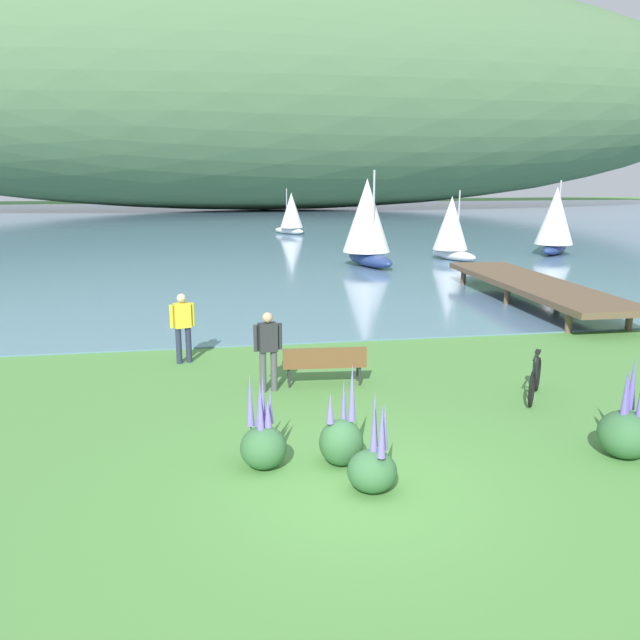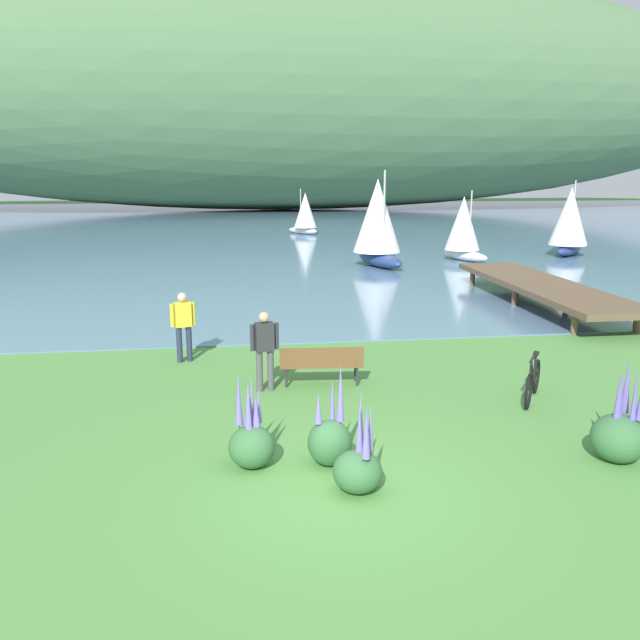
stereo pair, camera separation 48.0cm
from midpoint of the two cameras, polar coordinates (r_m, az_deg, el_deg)
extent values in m
plane|color=#518E42|center=(9.77, 3.69, -14.69)|extent=(200.00, 200.00, 0.00)
cube|color=#5B7F9E|center=(56.83, -5.96, 8.40)|extent=(180.00, 80.00, 0.04)
ellipsoid|color=#4C7047|center=(79.52, -3.28, 19.59)|extent=(119.81, 28.00, 27.22)
cube|color=brown|center=(14.01, 1.09, -3.95)|extent=(1.83, 0.60, 0.05)
cube|color=brown|center=(13.74, 1.17, -3.31)|extent=(1.80, 0.16, 0.40)
cylinder|color=#2D2D33|center=(14.20, -2.06, -4.68)|extent=(0.05, 0.05, 0.45)
cylinder|color=#2D2D33|center=(14.32, 4.10, -4.55)|extent=(0.05, 0.05, 0.45)
cylinder|color=#2D2D33|center=(13.88, -2.01, -5.10)|extent=(0.05, 0.05, 0.45)
cylinder|color=#2D2D33|center=(14.00, 4.28, -4.96)|extent=(0.05, 0.05, 0.45)
torus|color=black|center=(13.33, 18.98, -5.98)|extent=(0.45, 0.63, 0.72)
torus|color=black|center=(14.32, 19.53, -4.71)|extent=(0.45, 0.63, 0.72)
cylinder|color=black|center=(13.56, 19.26, -4.31)|extent=(0.37, 0.53, 0.61)
cylinder|color=black|center=(13.52, 19.37, -3.19)|extent=(0.40, 0.57, 0.09)
cylinder|color=black|center=(13.87, 19.43, -4.04)|extent=(0.11, 0.13, 0.54)
cylinder|color=black|center=(14.12, 19.43, -4.92)|extent=(0.26, 0.37, 0.05)
cylinder|color=black|center=(14.08, 19.53, -3.84)|extent=(0.23, 0.32, 0.56)
cylinder|color=black|center=(13.26, 19.09, -4.72)|extent=(0.08, 0.09, 0.60)
cube|color=black|center=(13.83, 19.54, -2.83)|extent=(0.22, 0.26, 0.05)
cylinder|color=black|center=(13.19, 19.21, -3.29)|extent=(0.29, 0.41, 0.02)
cylinder|color=#282D47|center=(15.93, -11.51, -2.16)|extent=(0.14, 0.14, 0.88)
cylinder|color=#282D47|center=(15.98, -10.67, -2.07)|extent=(0.14, 0.14, 0.88)
cube|color=yellow|center=(15.78, -11.20, 0.48)|extent=(0.43, 0.32, 0.60)
sphere|color=beige|center=(15.70, -11.27, 1.98)|extent=(0.22, 0.22, 0.22)
cylinder|color=yellow|center=(15.72, -12.12, 0.39)|extent=(0.09, 0.09, 0.56)
cylinder|color=yellow|center=(15.84, -10.29, 0.57)|extent=(0.09, 0.09, 0.56)
cylinder|color=#4C4C51|center=(13.60, -4.37, -4.55)|extent=(0.14, 0.14, 0.88)
cylinder|color=#4C4C51|center=(13.66, -3.39, -4.47)|extent=(0.14, 0.14, 0.88)
cube|color=#2D2D33|center=(13.42, -3.92, -1.50)|extent=(0.41, 0.28, 0.60)
sphere|color=tan|center=(13.32, -3.95, 0.25)|extent=(0.22, 0.22, 0.22)
cylinder|color=#2D2D33|center=(13.37, -5.01, -1.58)|extent=(0.09, 0.09, 0.56)
cylinder|color=#2D2D33|center=(13.49, -2.85, -1.41)|extent=(0.09, 0.09, 0.56)
ellipsoid|color=#386B3D|center=(9.58, 4.82, -13.25)|extent=(0.72, 0.72, 0.61)
cylinder|color=#386B3D|center=(9.65, 5.03, -11.45)|extent=(0.02, 0.02, 0.12)
cone|color=#7A6BC6|center=(9.46, 5.08, -8.74)|extent=(0.11, 0.11, 0.86)
cylinder|color=#386B3D|center=(9.50, 4.96, -11.84)|extent=(0.02, 0.02, 0.12)
cone|color=#7A6BC6|center=(9.34, 5.02, -9.49)|extent=(0.11, 0.11, 0.73)
cylinder|color=#386B3D|center=(9.55, 5.91, -11.73)|extent=(0.02, 0.02, 0.12)
cone|color=#7A6BC6|center=(9.39, 5.97, -9.41)|extent=(0.10, 0.10, 0.72)
cylinder|color=#386B3D|center=(9.31, 5.60, -12.43)|extent=(0.02, 0.02, 0.12)
cone|color=#7A6BC6|center=(9.12, 5.66, -9.86)|extent=(0.12, 0.12, 0.78)
ellipsoid|color=#386B3D|center=(11.57, 26.04, -9.39)|extent=(0.87, 0.87, 0.78)
cylinder|color=#386B3D|center=(11.71, 26.35, -7.62)|extent=(0.02, 0.02, 0.12)
cone|color=#6B5BB7|center=(11.55, 26.61, -5.22)|extent=(0.15, 0.15, 0.91)
cylinder|color=#386B3D|center=(11.39, 25.85, -8.12)|extent=(0.02, 0.02, 0.12)
cone|color=#6B5BB7|center=(11.25, 26.07, -6.01)|extent=(0.12, 0.12, 0.77)
cylinder|color=#386B3D|center=(11.43, 26.98, -8.18)|extent=(0.02, 0.02, 0.12)
cone|color=#6B5BB7|center=(11.28, 27.23, -5.88)|extent=(0.10, 0.10, 0.84)
cylinder|color=#386B3D|center=(11.47, 26.07, -8.01)|extent=(0.02, 0.02, 0.12)
cone|color=#6B5BB7|center=(11.37, 26.22, -6.60)|extent=(0.09, 0.09, 0.48)
cylinder|color=#386B3D|center=(11.43, 25.95, -8.08)|extent=(0.02, 0.02, 0.12)
cone|color=#6B5BB7|center=(11.29, 26.16, -6.07)|extent=(0.13, 0.13, 0.72)
cylinder|color=#386B3D|center=(11.49, 27.47, -8.13)|extent=(0.02, 0.02, 0.12)
ellipsoid|color=#386B3D|center=(10.33, 2.21, -10.81)|extent=(0.70, 0.70, 0.73)
cylinder|color=#386B3D|center=(10.29, 3.16, -9.23)|extent=(0.02, 0.02, 0.12)
cone|color=#7A6BC6|center=(10.10, 3.20, -6.46)|extent=(0.12, 0.12, 0.93)
cylinder|color=#386B3D|center=(10.18, 1.23, -9.45)|extent=(0.02, 0.02, 0.12)
cone|color=#7A6BC6|center=(10.07, 1.23, -7.86)|extent=(0.12, 0.12, 0.49)
cylinder|color=#386B3D|center=(10.34, 2.44, -9.10)|extent=(0.02, 0.02, 0.12)
cone|color=#7A6BC6|center=(10.20, 2.46, -7.07)|extent=(0.09, 0.09, 0.66)
ellipsoid|color=#386B3D|center=(10.29, -4.72, -11.14)|extent=(0.73, 0.73, 0.67)
cylinder|color=#386B3D|center=(10.28, -5.02, -9.58)|extent=(0.02, 0.02, 0.12)
cone|color=#7A6BC6|center=(10.15, -5.06, -7.83)|extent=(0.13, 0.13, 0.55)
cylinder|color=#386B3D|center=(10.14, -4.95, -9.90)|extent=(0.02, 0.02, 0.12)
cone|color=#7A6BC6|center=(9.98, -5.00, -7.52)|extent=(0.11, 0.11, 0.78)
cylinder|color=#386B3D|center=(10.22, -4.30, -9.69)|extent=(0.02, 0.02, 0.12)
cone|color=#7A6BC6|center=(10.11, -4.33, -8.18)|extent=(0.13, 0.13, 0.46)
cylinder|color=#386B3D|center=(10.37, -4.05, -9.35)|extent=(0.02, 0.02, 0.12)
cone|color=#7A6BC6|center=(10.24, -4.08, -7.52)|extent=(0.10, 0.10, 0.59)
cylinder|color=#386B3D|center=(10.41, -4.68, -9.26)|extent=(0.02, 0.02, 0.12)
cone|color=#7A6BC6|center=(10.25, -4.73, -6.90)|extent=(0.10, 0.10, 0.79)
cylinder|color=#386B3D|center=(10.31, -5.80, -9.52)|extent=(0.02, 0.02, 0.12)
cone|color=#7A6BC6|center=(10.14, -5.87, -6.98)|extent=(0.12, 0.12, 0.85)
ellipsoid|color=white|center=(34.25, 13.14, 5.59)|extent=(1.98, 3.13, 0.53)
cylinder|color=#B2B2B2|center=(33.91, 13.58, 8.53)|extent=(0.08, 0.08, 3.04)
cone|color=white|center=(34.29, 12.95, 8.35)|extent=(2.37, 2.37, 2.73)
ellipsoid|color=white|center=(47.88, -1.24, 7.93)|extent=(2.36, 2.66, 0.49)
cylinder|color=#B2B2B2|center=(47.91, -1.43, 9.90)|extent=(0.07, 0.07, 2.79)
cone|color=white|center=(47.58, -1.02, 9.71)|extent=(2.33, 2.33, 2.51)
ellipsoid|color=navy|center=(38.15, 21.49, 5.81)|extent=(3.06, 3.16, 0.60)
cylinder|color=#B2B2B2|center=(38.24, 21.85, 8.84)|extent=(0.09, 0.09, 3.43)
cone|color=white|center=(37.68, 21.60, 8.54)|extent=(2.88, 2.88, 3.09)
ellipsoid|color=navy|center=(31.36, 5.78, 5.34)|extent=(2.06, 4.03, 0.68)
cylinder|color=#B2B2B2|center=(30.87, 6.15, 9.47)|extent=(0.10, 0.10, 3.88)
cone|color=white|center=(31.47, 5.55, 9.19)|extent=(2.83, 2.83, 3.50)
cube|color=brown|center=(23.58, 19.61, 2.90)|extent=(2.40, 10.00, 0.20)
cylinder|color=brown|center=(19.76, 22.27, -0.35)|extent=(0.20, 0.20, 0.60)
cylinder|color=brown|center=(20.78, 26.87, -0.17)|extent=(0.20, 0.20, 0.60)
cylinder|color=brown|center=(23.22, 17.43, 1.91)|extent=(0.20, 0.20, 0.60)
cylinder|color=brown|center=(24.10, 21.57, 1.98)|extent=(0.20, 0.20, 0.60)
cylinder|color=brown|center=(26.84, 13.86, 3.56)|extent=(0.20, 0.20, 0.60)
cylinder|color=brown|center=(27.60, 17.58, 3.58)|extent=(0.20, 0.20, 0.60)
camera|label=1|loc=(0.24, -89.12, 0.20)|focal=36.13mm
camera|label=2|loc=(0.24, 90.88, -0.20)|focal=36.13mm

